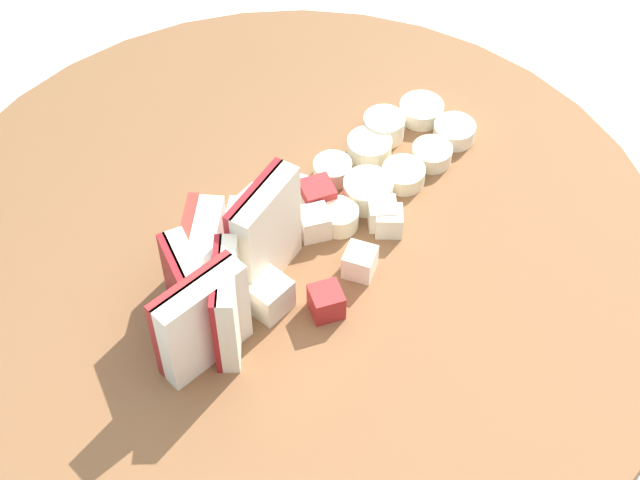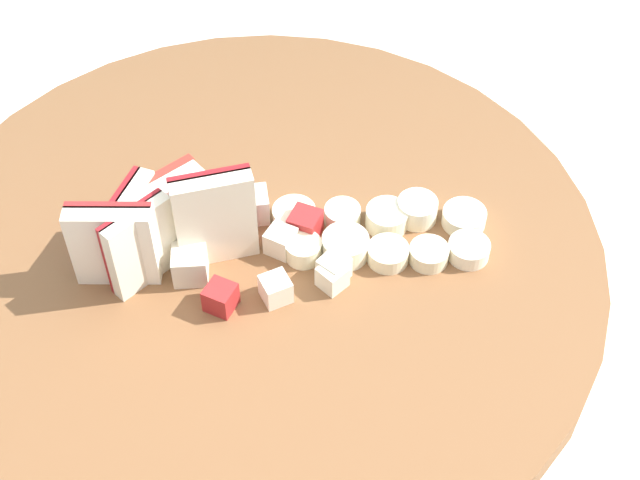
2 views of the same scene
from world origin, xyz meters
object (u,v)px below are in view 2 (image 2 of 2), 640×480
Objects in this scene: cutting_board at (256,257)px; banana_slice_rows at (383,232)px; apple_dice_pile at (259,247)px; apple_wedge_fan at (157,226)px.

banana_slice_rows reaches higher than cutting_board.
apple_dice_pile is at bearing -179.60° from banana_slice_rows.
apple_wedge_fan is (-0.06, 0.00, 0.04)m from cutting_board.
banana_slice_rows is (0.08, 0.00, -0.00)m from apple_dice_pile.
apple_wedge_fan reaches higher than apple_dice_pile.
cutting_board is 3.27× the size of banana_slice_rows.
apple_wedge_fan is at bearing 175.71° from banana_slice_rows.
apple_dice_pile is at bearing -10.38° from apple_wedge_fan.
apple_dice_pile reaches higher than cutting_board.
apple_wedge_fan is 0.83× the size of banana_slice_rows.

